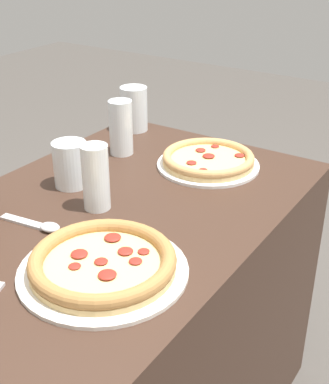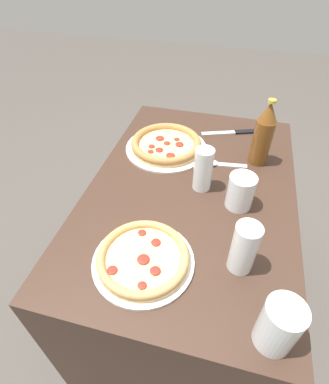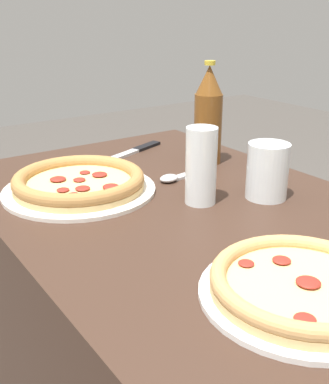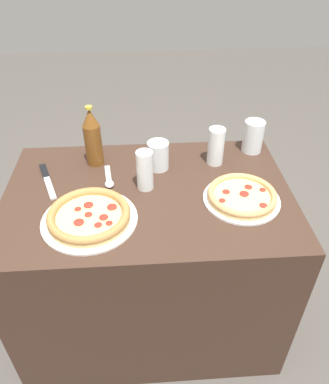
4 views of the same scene
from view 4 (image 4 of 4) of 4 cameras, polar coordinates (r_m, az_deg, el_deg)
name	(u,v)px [view 4 (image 4 of 4)]	position (r m, az deg, el deg)	size (l,w,h in m)	color
ground_plane	(152,311)	(1.91, -1.92, -17.70)	(8.00, 8.00, 0.00)	#4C4742
table	(150,260)	(1.62, -2.19, -10.34)	(1.05, 0.69, 0.73)	#3D281E
pizza_veggie	(89,216)	(1.26, -11.41, -3.61)	(0.32, 0.32, 0.04)	silver
pizza_salami	(242,196)	(1.35, 11.72, -0.62)	(0.27, 0.27, 0.04)	white
glass_water	(158,157)	(1.47, -0.97, 5.40)	(0.08, 0.08, 0.11)	white
glass_iced_tea	(253,138)	(1.62, 13.32, 8.01)	(0.08, 0.08, 0.14)	white
glass_cola	(145,172)	(1.35, -3.01, 3.10)	(0.06, 0.06, 0.15)	white
glass_orange_juice	(216,147)	(1.50, 7.82, 6.75)	(0.07, 0.07, 0.15)	white
beer_bottle	(93,138)	(1.49, -10.90, 8.15)	(0.07, 0.07, 0.25)	brown
knife	(47,179)	(1.49, -17.46, 1.86)	(0.10, 0.23, 0.01)	black
spoon	(109,180)	(1.43, -8.47, 1.76)	(0.05, 0.15, 0.02)	silver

